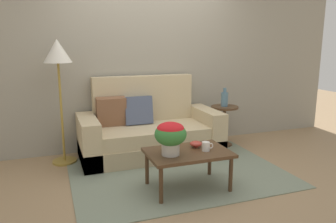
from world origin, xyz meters
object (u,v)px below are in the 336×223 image
side_table (224,119)px  floor_lamp (58,62)px  snack_bowl (196,144)px  coffee_table (188,155)px  potted_plant (171,135)px  table_vase (225,99)px  coffee_mug (206,146)px  couch (148,132)px

side_table → floor_lamp: size_ratio=0.38×
side_table → snack_bowl: (-0.97, -1.09, 0.04)m
coffee_table → floor_lamp: floor_lamp is taller
potted_plant → coffee_table: bearing=11.2°
side_table → table_vase: table_vase is taller
coffee_mug → snack_bowl: bearing=108.4°
couch → coffee_table: size_ratio=2.19×
floor_lamp → table_vase: size_ratio=5.75×
potted_plant → snack_bowl: 0.42m
couch → potted_plant: couch is taller
coffee_table → potted_plant: 0.34m
coffee_table → potted_plant: bearing=-168.8°
coffee_table → coffee_mug: 0.22m
potted_plant → snack_bowl: size_ratio=2.54×
couch → snack_bowl: bearing=-79.0°
table_vase → snack_bowl: bearing=-131.4°
potted_plant → coffee_mug: 0.43m
side_table → potted_plant: (-1.32, -1.23, 0.22)m
couch → floor_lamp: 1.51m
snack_bowl → table_vase: size_ratio=0.49×
coffee_table → side_table: (1.11, 1.19, 0.05)m
side_table → coffee_mug: bearing=-126.6°
coffee_table → side_table: size_ratio=1.43×
side_table → floor_lamp: bearing=178.1°
couch → coffee_mug: bearing=-78.1°
table_vase → coffee_table: bearing=-132.7°
coffee_table → table_vase: table_vase is taller
floor_lamp → snack_bowl: bearing=-41.0°
coffee_mug → table_vase: size_ratio=0.47×
snack_bowl → table_vase: 1.48m
couch → coffee_table: bearing=-86.3°
coffee_table → floor_lamp: (-1.21, 1.27, 0.94)m
couch → side_table: (1.19, -0.01, 0.10)m
potted_plant → coffee_mug: bearing=-1.3°
floor_lamp → potted_plant: bearing=-52.8°
side_table → table_vase: bearing=178.0°
table_vase → floor_lamp: bearing=178.1°
floor_lamp → potted_plant: floor_lamp is taller
coffee_mug → table_vase: table_vase is taller
coffee_table → floor_lamp: 1.99m
floor_lamp → coffee_mug: bearing=-43.4°
coffee_table → table_vase: size_ratio=3.16×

